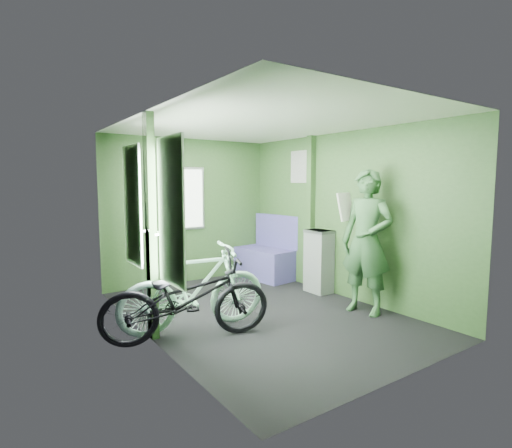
{
  "coord_description": "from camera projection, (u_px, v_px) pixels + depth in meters",
  "views": [
    {
      "loc": [
        -2.76,
        -3.9,
        1.61
      ],
      "look_at": [
        0.0,
        0.1,
        1.1
      ],
      "focal_mm": 28.0,
      "sensor_mm": 36.0,
      "label": 1
    }
  ],
  "objects": [
    {
      "name": "room",
      "position": [
        256.0,
        197.0,
        4.78
      ],
      "size": [
        4.0,
        4.02,
        2.31
      ],
      "color": "black",
      "rests_on": "ground"
    },
    {
      "name": "bicycle_mint",
      "position": [
        196.0,
        332.0,
        4.31
      ],
      "size": [
        1.7,
        0.83,
        1.05
      ],
      "primitive_type": "imported",
      "rotation": [
        0.0,
        -0.17,
        1.45
      ],
      "color": "#9CD9B9",
      "rests_on": "ground"
    },
    {
      "name": "bench_seat",
      "position": [
        267.0,
        259.0,
        6.72
      ],
      "size": [
        0.68,
        1.07,
        1.06
      ],
      "rotation": [
        0.0,
        0.0,
        0.13
      ],
      "color": "navy",
      "rests_on": "ground"
    },
    {
      "name": "bicycle_black",
      "position": [
        188.0,
        341.0,
        4.05
      ],
      "size": [
        1.84,
        1.14,
        0.97
      ],
      "primitive_type": "imported",
      "rotation": [
        0.0,
        -0.13,
        1.31
      ],
      "color": "black",
      "rests_on": "ground"
    },
    {
      "name": "waste_box",
      "position": [
        319.0,
        261.0,
        5.83
      ],
      "size": [
        0.27,
        0.38,
        0.92
      ],
      "primitive_type": "cube",
      "color": "gray",
      "rests_on": "ground"
    },
    {
      "name": "passenger",
      "position": [
        367.0,
        242.0,
        4.86
      ],
      "size": [
        0.56,
        0.74,
        1.77
      ],
      "rotation": [
        0.0,
        0.0,
        -1.34
      ],
      "color": "#315A32",
      "rests_on": "ground"
    }
  ]
}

